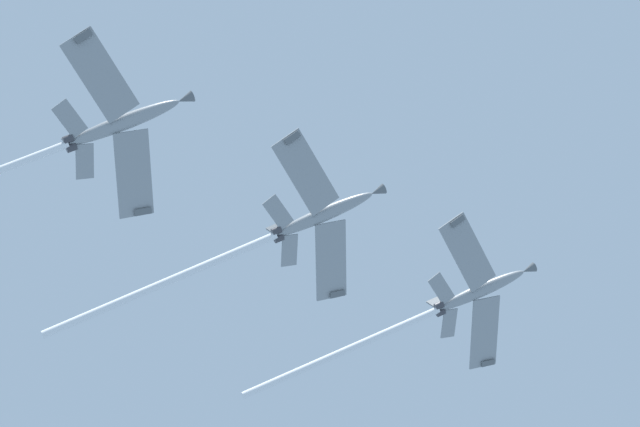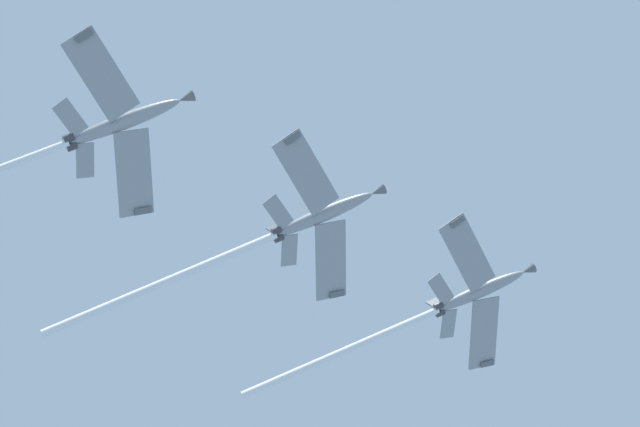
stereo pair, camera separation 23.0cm
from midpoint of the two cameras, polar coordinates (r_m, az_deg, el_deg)
The scene contains 3 objects.
jet_lead at distance 154.16m, azimuth 5.39°, elevation -4.01°, with size 19.33×33.80×17.60m.
jet_second at distance 141.17m, azimuth -1.84°, elevation -0.86°, with size 19.42×35.31×18.04m.
jet_third at distance 131.58m, azimuth -10.34°, elevation 3.23°, with size 19.43×34.08×17.30m.
Camera 2 is at (-48.42, -23.54, 1.64)m, focal length 74.12 mm.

